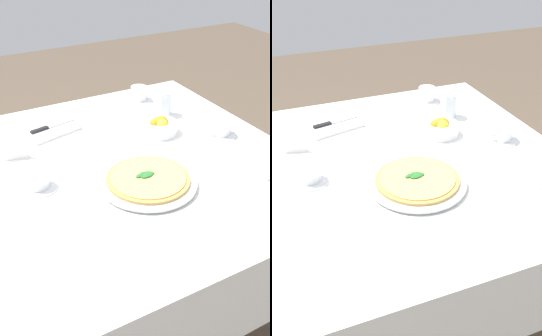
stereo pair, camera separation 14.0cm
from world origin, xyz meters
The scene contains 13 objects.
ground_plane centered at (0.00, 0.00, 0.00)m, with size 8.00×8.00×0.00m, color brown.
dining_table centered at (0.00, 0.00, 0.63)m, with size 1.21×1.21×0.76m.
pizza_plate centered at (0.01, -0.16, 0.77)m, with size 0.32×0.32×0.02m.
pizza centered at (0.01, -0.16, 0.78)m, with size 0.27×0.27×0.02m.
coffee_cup_near_right centered at (0.38, -0.31, 0.79)m, with size 0.13×0.13×0.07m.
coffee_cup_far_left centered at (-0.31, -0.01, 0.79)m, with size 0.13×0.13×0.06m.
coffee_cup_far_right centered at (0.32, 0.46, 0.79)m, with size 0.13×0.13×0.07m.
coffee_cup_left_edge centered at (0.43, 0.00, 0.79)m, with size 0.13×0.13×0.07m.
water_glass_right_edge centered at (0.34, 0.27, 0.80)m, with size 0.07×0.07×0.10m.
napkin_folded centered at (-0.15, 0.35, 0.77)m, with size 0.24×0.18×0.02m.
dinner_knife centered at (-0.15, 0.35, 0.78)m, with size 0.19×0.06×0.01m.
citrus_bowl centered at (0.23, 0.14, 0.79)m, with size 0.15×0.15×0.07m.
menu_card centered at (-0.32, 0.20, 0.79)m, with size 0.09×0.02×0.06m.
Camera 1 is at (-0.57, -1.12, 1.53)m, focal length 44.33 mm.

